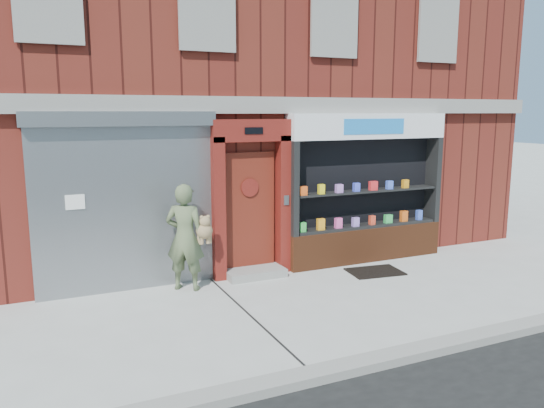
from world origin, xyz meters
TOP-DOWN VIEW (x-y plane):
  - ground at (0.00, 0.00)m, footprint 80.00×80.00m
  - curb at (0.00, -2.15)m, footprint 60.00×0.30m
  - building at (-0.00, 5.99)m, footprint 12.00×8.16m
  - shutter_bay at (-3.00, 1.93)m, footprint 3.10×0.30m
  - red_door_bay at (-0.75, 1.86)m, footprint 1.52×0.58m
  - pharmacy_bay at (1.75, 1.81)m, footprint 3.50×0.41m
  - woman at (-2.08, 1.54)m, footprint 0.86×0.74m
  - doormat at (1.45, 1.01)m, footprint 1.08×0.82m

SIDE VIEW (x-z plane):
  - ground at x=0.00m, z-range 0.00..0.00m
  - doormat at x=1.45m, z-range 0.00..0.03m
  - curb at x=0.00m, z-range 0.00..0.12m
  - woman at x=-2.08m, z-range 0.01..1.85m
  - pharmacy_bay at x=1.75m, z-range -0.13..2.87m
  - red_door_bay at x=-0.75m, z-range 0.01..2.91m
  - shutter_bay at x=-3.00m, z-range 0.20..3.24m
  - building at x=0.00m, z-range 0.00..8.00m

